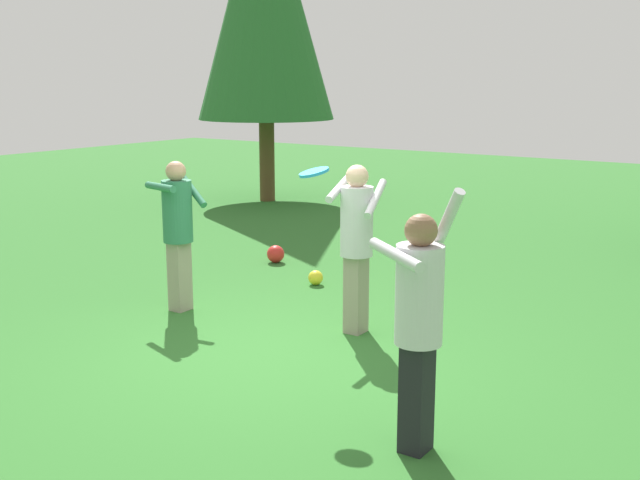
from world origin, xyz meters
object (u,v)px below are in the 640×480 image
object	(u,v)px
person_catcher	(178,223)
frisbee	(314,172)
person_thrower	(419,312)
ball_yellow	(316,278)
person_bystander	(357,234)
ball_red	(276,254)

from	to	relation	value
person_catcher	frisbee	xyz separation A→B (m)	(2.41, -0.74, 0.82)
person_thrower	person_catcher	bearing A→B (deg)	7.52
person_thrower	person_catcher	size ratio (longest dim) A/B	1.11
frisbee	ball_yellow	world-z (taller)	frisbee
person_bystander	ball_yellow	xyz separation A→B (m)	(-1.45, 1.34, -0.97)
person_catcher	frisbee	bearing A→B (deg)	0.00
ball_yellow	frisbee	bearing A→B (deg)	-55.55
frisbee	ball_yellow	size ratio (longest dim) A/B	1.94
person_thrower	ball_yellow	world-z (taller)	person_thrower
person_bystander	ball_red	xyz separation A→B (m)	(-2.64, 2.04, -0.94)
person_catcher	person_bystander	size ratio (longest dim) A/B	0.97
person_bystander	ball_yellow	distance (m)	2.20
ball_yellow	ball_red	distance (m)	1.39
person_bystander	frisbee	xyz separation A→B (m)	(0.30, -1.20, 0.78)
person_thrower	person_bystander	world-z (taller)	person_thrower
person_thrower	frisbee	size ratio (longest dim) A/B	5.12
person_bystander	ball_yellow	world-z (taller)	person_bystander
person_catcher	person_thrower	bearing A→B (deg)	-5.06
person_thrower	ball_yellow	xyz separation A→B (m)	(-3.22, 3.38, -0.95)
person_thrower	person_bystander	size ratio (longest dim) A/B	1.08
ball_red	person_catcher	bearing A→B (deg)	-78.08
person_catcher	ball_red	world-z (taller)	person_catcher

